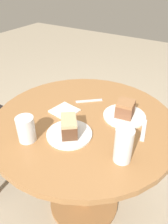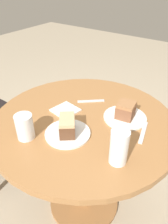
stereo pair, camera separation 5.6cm
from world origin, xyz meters
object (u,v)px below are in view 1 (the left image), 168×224
(plate_near, at_px, (124,116))
(glass_water, at_px, (26,130))
(cake_slice_far, at_px, (69,126))
(cake_slice_near, at_px, (125,109))
(plate_far, at_px, (69,134))
(glass_lemonade, at_px, (123,147))

(plate_near, bearing_deg, glass_water, 142.83)
(cake_slice_far, bearing_deg, plate_near, -30.31)
(glass_water, bearing_deg, cake_slice_near, -37.17)
(plate_far, height_order, glass_lemonade, glass_lemonade)
(plate_far, relative_size, cake_slice_far, 1.63)
(glass_lemonade, bearing_deg, plate_near, 21.22)
(cake_slice_near, xyz_separation_m, glass_water, (-0.38, 0.29, 0.00))
(plate_near, xyz_separation_m, cake_slice_far, (-0.26, 0.15, 0.04))
(cake_slice_near, distance_m, glass_lemonade, 0.30)
(glass_lemonade, bearing_deg, plate_far, 87.19)
(cake_slice_far, bearing_deg, glass_water, 131.40)
(cake_slice_far, bearing_deg, plate_far, -90.00)
(plate_near, distance_m, cake_slice_near, 0.04)
(plate_far, xyz_separation_m, glass_water, (-0.12, 0.14, 0.05))
(glass_lemonade, distance_m, glass_water, 0.41)
(cake_slice_near, distance_m, cake_slice_far, 0.30)
(plate_near, height_order, glass_water, glass_water)
(plate_near, relative_size, glass_lemonade, 1.44)
(plate_far, distance_m, glass_water, 0.19)
(cake_slice_near, bearing_deg, glass_lemonade, -158.78)
(cake_slice_far, distance_m, glass_lemonade, 0.26)
(plate_far, xyz_separation_m, cake_slice_near, (0.26, -0.15, 0.04))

